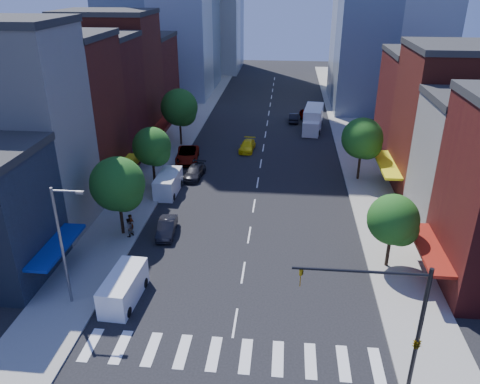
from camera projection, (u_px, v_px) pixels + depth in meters
The scene contains 30 objects.
ground at pixel (235, 323), 31.90m from camera, with size 220.00×220.00×0.00m, color black.
sidewalk_left at pixel (180, 136), 69.12m from camera, with size 5.00×120.00×0.15m, color gray.
sidewalk_right at pixel (352, 141), 66.88m from camera, with size 5.00×120.00×0.15m, color gray.
crosswalk at pixel (230, 355), 29.19m from camera, with size 19.00×3.00×0.01m, color silver.
bldg_left_1 at pixel (11, 134), 40.84m from camera, with size 12.00×8.00×18.00m, color #BBB7AD.
bldg_left_2 at pixel (57, 118), 48.94m from camera, with size 12.00×9.00×16.00m, color maroon.
bldg_left_3 at pixel (89, 103), 56.83m from camera, with size 12.00×8.00×15.00m, color #541515.
bldg_left_4 at pixel (112, 81), 64.09m from camera, with size 12.00×9.00×17.00m, color maroon.
bldg_left_5 at pixel (135, 81), 73.51m from camera, with size 12.00×10.00×13.00m, color #541515.
bldg_right_2 at pixel (460, 125), 48.55m from camera, with size 12.00×10.00×15.00m, color maroon.
bldg_right_3 at pixel (432, 109), 58.00m from camera, with size 12.00×10.00×13.00m, color #541515.
traffic_signal at pixel (409, 330), 25.20m from camera, with size 7.24×2.24×8.00m.
streetlight at pixel (63, 240), 31.65m from camera, with size 2.25×0.25×9.00m.
tree_left_near at pixel (119, 186), 40.74m from camera, with size 4.80×4.80×7.30m.
tree_left_mid at pixel (153, 148), 50.82m from camera, with size 4.20×4.20×6.65m.
tree_left_far at pixel (180, 109), 63.18m from camera, with size 5.00×5.00×7.75m.
tree_right_near at pixel (395, 222), 36.25m from camera, with size 4.00×4.00×6.20m.
tree_right_far at pixel (363, 140), 52.23m from camera, with size 4.60×4.60×7.20m.
parked_car_front at pixel (116, 284), 34.81m from camera, with size 1.64×4.07×1.39m, color #ACACB1.
parked_car_second at pixel (167, 228), 42.55m from camera, with size 1.48×4.25×1.40m, color black.
parked_car_third at pixel (187, 155), 59.55m from camera, with size 2.74×5.94×1.65m, color #999999.
parked_car_rear at pixel (194, 172), 54.68m from camera, with size 1.92×4.73×1.37m, color black.
cargo_van_near at pixel (123, 289), 33.62m from camera, with size 2.30×5.17×2.16m.
cargo_van_far at pixel (168, 184), 50.51m from camera, with size 2.17×5.21×2.21m.
taxi at pixel (247, 146), 63.14m from camera, with size 1.85×4.55×1.32m, color yellow.
traffic_car_oncoming at pixel (294, 117), 75.68m from camera, with size 1.51×4.33×1.43m, color black.
traffic_car_far at pixel (305, 113), 77.98m from camera, with size 1.76×4.38×1.49m, color #999999.
box_truck at pixel (313, 120), 71.29m from camera, with size 3.47×8.71×3.41m.
pedestrian_near at pixel (131, 224), 42.35m from camera, with size 0.70×0.46×1.91m, color #999999.
pedestrian_far at pixel (129, 228), 41.86m from camera, with size 0.86×0.67×1.78m, color #999999.
Camera 1 is at (2.83, -25.05, 21.50)m, focal length 35.00 mm.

